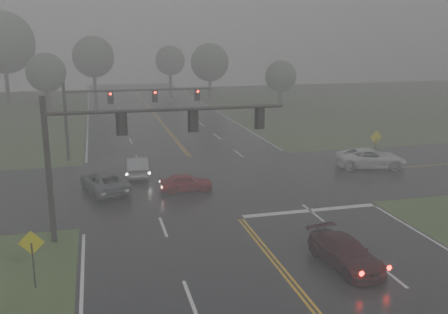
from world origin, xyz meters
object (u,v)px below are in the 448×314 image
object	(u,v)px
sedan_red	(186,191)
signal_gantry_far	(113,104)
car_grey	(105,192)
sedan_silver	(138,176)
pickup_white	(370,168)
signal_gantry_near	(124,138)
sedan_maroon	(344,266)

from	to	relation	value
sedan_red	signal_gantry_far	xyz separation A→B (m)	(-4.17, 11.09, 4.67)
sedan_red	car_grey	xyz separation A→B (m)	(-5.39, 1.22, 0.00)
sedan_silver	pickup_white	world-z (taller)	pickup_white
car_grey	signal_gantry_far	world-z (taller)	signal_gantry_far
signal_gantry_near	sedan_red	bearing A→B (deg)	56.95
car_grey	signal_gantry_near	size ratio (longest dim) A/B	0.41
sedan_maroon	sedan_silver	xyz separation A→B (m)	(-7.87, 17.83, 0.00)
sedan_silver	signal_gantry_far	size ratio (longest dim) A/B	0.35
sedan_red	sedan_silver	world-z (taller)	sedan_silver
car_grey	signal_gantry_far	distance (m)	10.99
car_grey	signal_gantry_far	size ratio (longest dim) A/B	0.41
sedan_silver	car_grey	world-z (taller)	sedan_silver
sedan_red	signal_gantry_far	bearing A→B (deg)	22.72
sedan_maroon	sedan_silver	distance (m)	19.49
sedan_silver	sedan_red	bearing A→B (deg)	124.69
sedan_silver	car_grey	size ratio (longest dim) A/B	0.86
signal_gantry_near	sedan_maroon	bearing A→B (deg)	-34.25
sedan_maroon	sedan_silver	world-z (taller)	sedan_silver
signal_gantry_far	pickup_white	bearing A→B (deg)	-23.60
sedan_red	pickup_white	world-z (taller)	pickup_white
pickup_white	signal_gantry_near	bearing A→B (deg)	129.80
sedan_maroon	signal_gantry_far	distance (m)	26.27
sedan_silver	signal_gantry_far	world-z (taller)	signal_gantry_far
sedan_red	signal_gantry_far	world-z (taller)	signal_gantry_far
car_grey	signal_gantry_near	distance (m)	9.55
pickup_white	signal_gantry_far	xyz separation A→B (m)	(-19.67, 8.60, 4.67)
pickup_white	signal_gantry_far	size ratio (longest dim) A/B	0.44
pickup_white	signal_gantry_near	distance (m)	22.50
car_grey	signal_gantry_near	bearing A→B (deg)	83.03
sedan_maroon	sedan_red	world-z (taller)	sedan_maroon
car_grey	signal_gantry_far	xyz separation A→B (m)	(1.21, 9.87, 4.67)
sedan_red	signal_gantry_far	distance (m)	12.74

